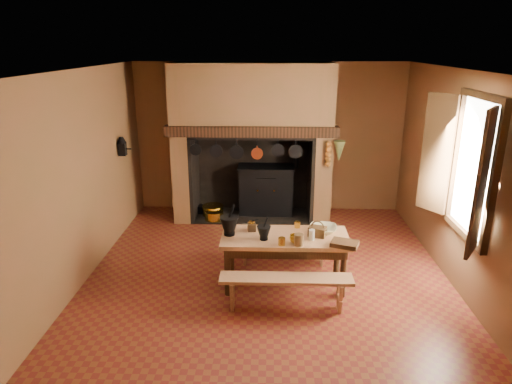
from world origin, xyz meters
TOP-DOWN VIEW (x-y plane):
  - floor at (0.00, 0.00)m, footprint 5.50×5.50m
  - ceiling at (0.00, 0.00)m, footprint 5.50×5.50m
  - back_wall at (0.00, 2.75)m, footprint 5.00×0.02m
  - wall_left at (-2.50, 0.00)m, footprint 0.02×5.50m
  - wall_right at (2.50, 0.00)m, footprint 0.02×5.50m
  - wall_front at (0.00, -2.75)m, footprint 5.00×0.02m
  - chimney_breast at (-0.30, 2.31)m, footprint 2.95×0.96m
  - iron_range at (-0.04, 2.45)m, footprint 1.12×0.55m
  - hearth_pans at (-1.05, 2.22)m, footprint 0.51×0.62m
  - hanging_pans at (-0.34, 1.81)m, footprint 1.92×0.29m
  - onion_string at (1.00, 1.79)m, footprint 0.12×0.10m
  - herb_bunch at (1.18, 1.79)m, footprint 0.20×0.20m
  - window at (2.35, -0.40)m, footprint 0.39×1.75m
  - wall_coffee_mill at (-2.42, 1.55)m, footprint 0.23×0.16m
  - work_table at (0.23, -0.26)m, footprint 1.66×0.74m
  - bench_front at (0.23, -0.87)m, footprint 1.60×0.28m
  - bench_back at (0.23, 0.33)m, footprint 1.39×0.24m
  - mortar_large at (-0.50, -0.25)m, footprint 0.25×0.25m
  - mortar_small at (-0.05, -0.39)m, footprint 0.18×0.18m
  - coffee_grinder at (-0.22, -0.10)m, footprint 0.15×0.12m
  - brass_mug_a at (0.17, -0.55)m, footprint 0.10×0.10m
  - brass_mug_b at (0.40, 0.03)m, footprint 0.10×0.10m
  - mixing_bowl at (0.74, -0.13)m, footprint 0.40×0.40m
  - stoneware_crock at (0.39, -0.55)m, footprint 0.15×0.15m
  - glass_jar at (0.56, -0.37)m, footprint 0.09×0.09m
  - wicker_basket at (0.65, -0.24)m, footprint 0.26×0.23m
  - wooden_tray at (0.96, -0.54)m, footprint 0.39×0.33m
  - brass_cup at (0.34, -0.47)m, footprint 0.18×0.18m

SIDE VIEW (x-z plane):
  - floor at x=0.00m, z-range 0.00..0.00m
  - hearth_pans at x=-1.05m, z-range -0.01..0.19m
  - bench_back at x=0.23m, z-range 0.10..0.49m
  - bench_front at x=0.23m, z-range 0.11..0.56m
  - iron_range at x=-0.04m, z-range -0.32..1.28m
  - work_table at x=0.23m, z-range 0.25..0.96m
  - wooden_tray at x=0.96m, z-range 0.72..0.77m
  - brass_mug_b at x=0.40m, z-range 0.72..0.81m
  - mixing_bowl at x=0.74m, z-range 0.72..0.81m
  - brass_mug_a at x=0.17m, z-range 0.72..0.82m
  - brass_cup at x=0.34m, z-range 0.72..0.83m
  - coffee_grinder at x=-0.22m, z-range 0.70..0.87m
  - glass_jar at x=0.56m, z-range 0.72..0.85m
  - wicker_basket at x=0.65m, z-range 0.68..0.89m
  - stoneware_crock at x=0.39m, z-range 0.72..0.86m
  - mortar_small at x=-0.05m, z-range 0.67..0.97m
  - mortar_large at x=-0.50m, z-range 0.65..1.07m
  - onion_string at x=1.00m, z-range 1.10..1.56m
  - hanging_pans at x=-0.34m, z-range 1.23..1.50m
  - herb_bunch at x=1.18m, z-range 1.21..1.56m
  - back_wall at x=0.00m, z-range 0.00..2.80m
  - wall_left at x=-2.50m, z-range 0.00..2.80m
  - wall_right at x=2.50m, z-range 0.00..2.80m
  - wall_front at x=0.00m, z-range 0.00..2.80m
  - wall_coffee_mill at x=-2.42m, z-range 1.36..1.67m
  - window at x=2.35m, z-range 0.82..2.58m
  - chimney_breast at x=-0.30m, z-range 0.41..3.21m
  - ceiling at x=0.00m, z-range 2.80..2.80m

